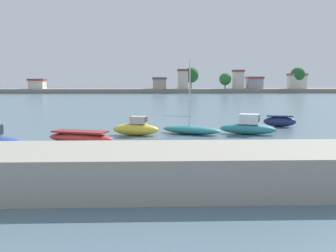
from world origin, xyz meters
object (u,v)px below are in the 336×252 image
Objects in this scene: moored_boat_2 at (136,128)px; moored_boat_5 at (280,121)px; moored_boat_1 at (80,137)px; mooring_buoy_1 at (136,120)px; moored_boat_3 at (191,129)px; moored_boat_4 at (248,127)px.

moored_boat_2 is 15.57m from moored_boat_5.
moored_boat_1 reaches higher than mooring_buoy_1.
moored_boat_3 is (4.92, 0.56, -0.21)m from moored_boat_2.
mooring_buoy_1 is (-0.53, 10.26, -0.43)m from moored_boat_2.
moored_boat_2 is 0.84× the size of moored_boat_4.
moored_boat_3 is at bearing 45.24° from moored_boat_1.
moored_boat_5 is at bearing 67.67° from moored_boat_4.
moored_boat_2 is (4.12, 4.02, 0.15)m from moored_boat_1.
moored_boat_1 is 1.29× the size of moored_boat_2.
moored_boat_2 is at bearing -146.80° from moored_boat_3.
moored_boat_2 is at bearing -144.90° from moored_boat_5.
moored_boat_4 is 13.46× the size of mooring_buoy_1.
moored_boat_4 is (5.10, -0.31, 0.23)m from moored_boat_3.
mooring_buoy_1 is (-15.12, 4.82, -0.37)m from moored_boat_5.
moored_boat_2 is 11.30× the size of mooring_buoy_1.
moored_boat_1 is 14.57× the size of mooring_buoy_1.
moored_boat_5 is at bearing 53.44° from moored_boat_3.
moored_boat_4 is 14.55m from mooring_buoy_1.
moored_boat_3 is at bearing -138.58° from moored_boat_5.
moored_boat_1 is 20.96m from moored_boat_5.
moored_boat_3 is 10.83m from moored_boat_5.
moored_boat_3 is 17.46× the size of mooring_buoy_1.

